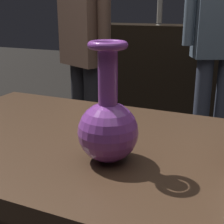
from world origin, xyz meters
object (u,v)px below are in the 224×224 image
at_px(shelf_vase_far_left, 104,19).
at_px(visitor_center_back, 219,33).
at_px(shelf_vase_left, 160,13).
at_px(visitor_near_left, 84,42).
at_px(shelf_vase_center, 223,18).
at_px(vase_centerpiece, 108,124).

xyz_separation_m(shelf_vase_far_left, visitor_center_back, (1.10, -0.60, -0.06)).
height_order(shelf_vase_left, visitor_near_left, visitor_near_left).
bearing_deg(shelf_vase_center, shelf_vase_left, -167.48).
bearing_deg(shelf_vase_far_left, visitor_near_left, -71.97).
height_order(shelf_vase_far_left, visitor_near_left, visitor_near_left).
bearing_deg(shelf_vase_left, visitor_center_back, -47.29).
height_order(shelf_vase_center, visitor_center_back, visitor_center_back).
relative_size(shelf_vase_far_left, visitor_near_left, 0.09).
xyz_separation_m(shelf_vase_left, visitor_near_left, (-0.20, -1.01, -0.17)).
distance_m(shelf_vase_center, visitor_center_back, 0.75).
distance_m(shelf_vase_center, shelf_vase_left, 0.53).
bearing_deg(vase_centerpiece, visitor_center_back, 88.55).
xyz_separation_m(shelf_vase_far_left, shelf_vase_left, (0.52, 0.03, 0.06)).
bearing_deg(vase_centerpiece, shelf_vase_far_left, 115.54).
bearing_deg(visitor_near_left, shelf_vase_center, -97.24).
height_order(vase_centerpiece, shelf_vase_center, shelf_vase_center).
bearing_deg(visitor_center_back, vase_centerpiece, 63.66).
xyz_separation_m(shelf_vase_center, visitor_near_left, (-0.72, -1.13, -0.13)).
relative_size(vase_centerpiece, shelf_vase_left, 1.22).
bearing_deg(vase_centerpiece, shelf_vase_center, 90.55).
height_order(shelf_vase_center, shelf_vase_left, shelf_vase_left).
height_order(shelf_vase_far_left, shelf_vase_center, shelf_vase_far_left).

